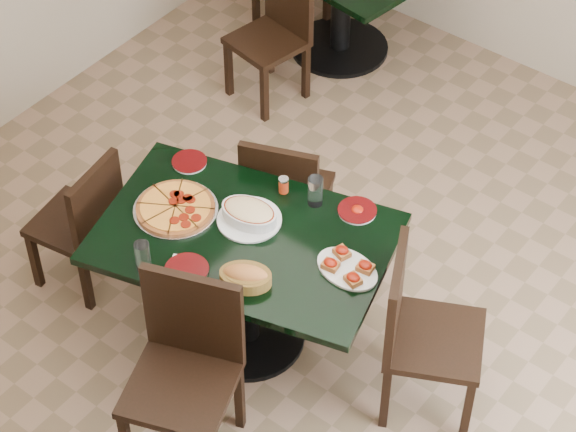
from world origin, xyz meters
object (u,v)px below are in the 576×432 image
Objects in this scene: main_table at (245,262)px; chair_near at (187,360)px; back_chair_near at (276,28)px; bread_basket at (246,276)px; bruschetta_platter at (347,267)px; lasagna_casserole at (249,214)px; pepperoni_pizza at (176,208)px; chair_right at (417,326)px; chair_left at (84,219)px; chair_far at (284,193)px.

main_table is 1.57× the size of chair_near.
main_table is 0.63m from chair_near.
back_chair_near reaches higher than bread_basket.
chair_near is 0.45m from bread_basket.
back_chair_near is 2.58× the size of bruschetta_platter.
bread_basket is 0.85× the size of bruschetta_platter.
main_table is at bearing 102.70° from bread_basket.
lasagna_casserole is at bearing -170.98° from bruschetta_platter.
pepperoni_pizza is (-0.52, 0.53, 0.21)m from chair_near.
chair_right is 3.31× the size of bread_basket.
lasagna_casserole is (0.32, 0.16, 0.03)m from pepperoni_pizza.
main_table is 0.56m from bruschetta_platter.
chair_left is at bearing 150.73° from bread_basket.
lasagna_casserole is at bearing 70.13° from chair_right.
back_chair_near is at bearing 113.77° from pepperoni_pizza.
chair_left is at bearing -170.75° from lasagna_casserole.
main_table is 0.93m from chair_left.
pepperoni_pizza is 0.36m from lasagna_casserole.
back_chair_near reaches higher than bruschetta_platter.
back_chair_near is 2.80× the size of lasagna_casserole.
chair_far is 1.47m from back_chair_near.
chair_right is at bearing 93.82° from chair_left.
chair_left is at bearing 177.08° from main_table.
back_chair_near is (-1.99, 1.48, -0.05)m from chair_right.
bruschetta_platter is at bearing 93.68° from chair_left.
bruschetta_platter reaches higher than main_table.
bread_basket reaches higher than main_table.
bread_basket is at bearing -62.78° from lasagna_casserole.
chair_left is at bearing 25.30° from chair_far.
pepperoni_pizza is at bearing 175.63° from main_table.
bread_basket is (1.33, -1.90, 0.31)m from back_chair_near.
bruschetta_platter is (1.41, 0.32, 0.31)m from chair_left.
bread_basket is (0.19, -0.22, 0.22)m from main_table.
pepperoni_pizza is at bearing 75.82° from chair_right.
bread_basket is (-0.66, -0.42, 0.26)m from chair_right.
main_table is 1.78× the size of back_chair_near.
chair_left is 0.96m from lasagna_casserole.
pepperoni_pizza is at bearing 113.85° from chair_near.
chair_right is 3.06× the size of lasagna_casserole.
chair_near is 1.14× the size of back_chair_near.
lasagna_casserole is (-0.20, 0.70, 0.24)m from chair_near.
chair_right reaches higher than chair_far.
chair_near is at bearing 112.61° from chair_right.
chair_left is 2.06× the size of pepperoni_pizza.
chair_near is 1.14m from chair_left.
chair_far reaches higher than back_chair_near.
chair_near reaches higher than bread_basket.
chair_far reaches higher than chair_left.
back_chair_near is at bearing 26.51° from chair_right.
back_chair_near is 1.94m from pepperoni_pizza.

